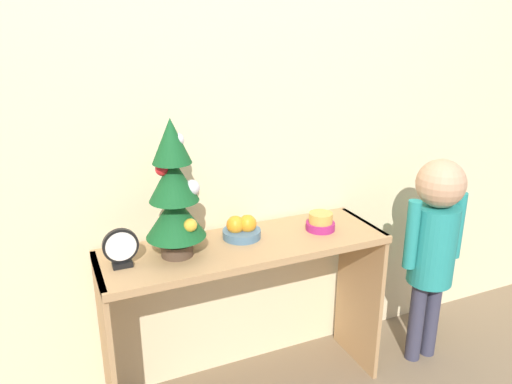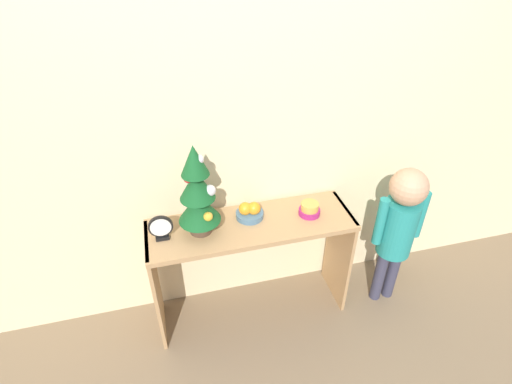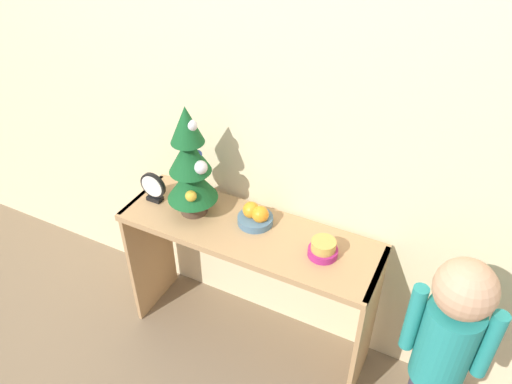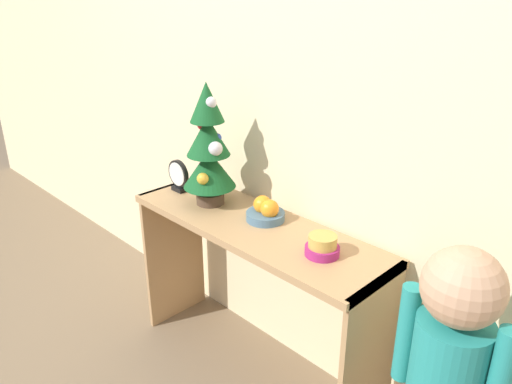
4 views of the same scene
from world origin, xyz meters
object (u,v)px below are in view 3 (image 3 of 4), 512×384
fruit_bowl (255,216)px  desk_clock (153,187)px  child_figure (448,336)px  mini_tree (190,165)px  singing_bowl (323,249)px

fruit_bowl → desk_clock: bearing=-172.3°
fruit_bowl → child_figure: (0.87, -0.17, -0.12)m
mini_tree → singing_bowl: (0.62, -0.01, -0.22)m
mini_tree → desk_clock: bearing=-176.4°
mini_tree → singing_bowl: bearing=-0.7°
mini_tree → fruit_bowl: (0.28, 0.05, -0.22)m
singing_bowl → child_figure: size_ratio=0.12×
fruit_bowl → singing_bowl: 0.34m
fruit_bowl → desk_clock: size_ratio=1.06×
fruit_bowl → child_figure: size_ratio=0.16×
singing_bowl → desk_clock: bearing=-179.6°
mini_tree → fruit_bowl: 0.36m
desk_clock → child_figure: bearing=-4.5°
fruit_bowl → child_figure: child_figure is taller
singing_bowl → desk_clock: size_ratio=0.83×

